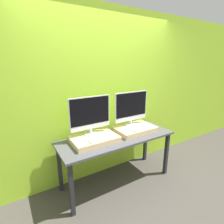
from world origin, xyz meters
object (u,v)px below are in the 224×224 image
object	(u,v)px
monitor_left	(90,114)
keyboard_left	(99,140)
monitor_right	(131,108)
keyboard_right	(141,129)

from	to	relation	value
monitor_left	keyboard_left	world-z (taller)	monitor_left
keyboard_left	monitor_right	distance (m)	0.80
monitor_left	keyboard_left	size ratio (longest dim) A/B	2.22
monitor_left	keyboard_right	world-z (taller)	monitor_left
monitor_right	keyboard_right	distance (m)	0.37
monitor_left	monitor_right	world-z (taller)	same
monitor_left	keyboard_left	xyz separation A→B (m)	(0.00, -0.25, -0.28)
keyboard_left	keyboard_right	bearing A→B (deg)	0.00
keyboard_left	monitor_left	bearing A→B (deg)	90.00
monitor_left	monitor_right	bearing A→B (deg)	0.00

